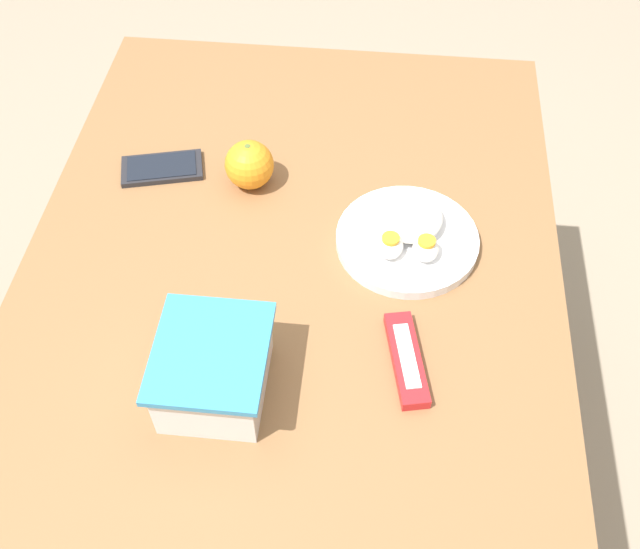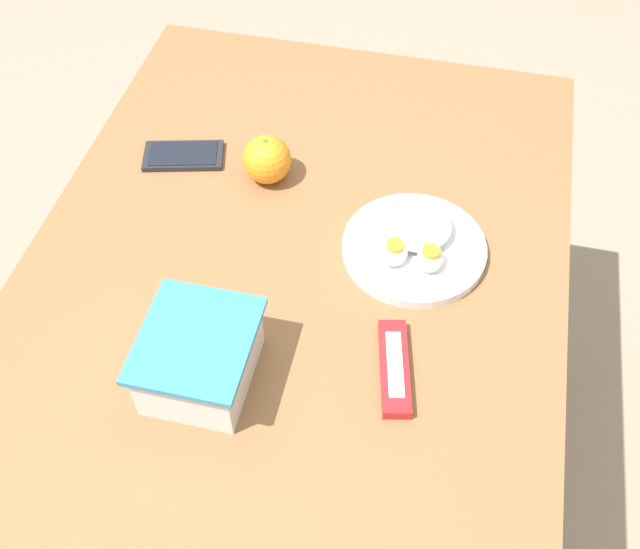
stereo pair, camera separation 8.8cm
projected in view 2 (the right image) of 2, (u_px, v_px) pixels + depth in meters
name	position (u px, v px, depth m)	size (l,w,h in m)	color
ground_plane	(297.00, 486.00, 1.76)	(10.00, 10.00, 0.00)	gray
table	(287.00, 320.00, 1.23)	(1.29, 0.87, 0.76)	brown
food_container	(200.00, 360.00, 1.04)	(0.17, 0.15, 0.10)	white
orange_fruit	(267.00, 159.00, 1.29)	(0.09, 0.09, 0.09)	orange
rice_plate	(415.00, 242.00, 1.20)	(0.23, 0.23, 0.06)	white
candy_bar	(394.00, 368.00, 1.07)	(0.16, 0.07, 0.02)	red
cell_phone	(183.00, 156.00, 1.35)	(0.11, 0.16, 0.01)	#232328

